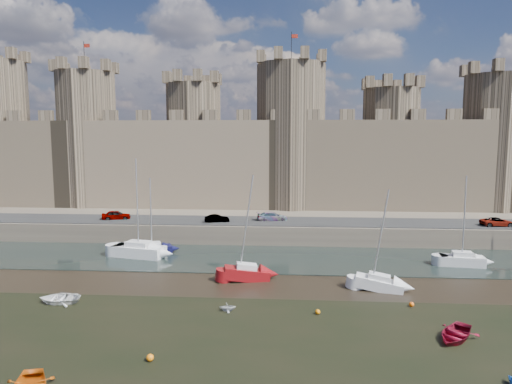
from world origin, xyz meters
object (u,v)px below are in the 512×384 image
(car_0, at_px, (116,215))
(sailboat_5, at_px, (379,283))
(sailboat_4, at_px, (247,272))
(sailboat_0, at_px, (139,250))
(sailboat_2, at_px, (462,259))
(car_3, at_px, (497,222))
(car_2, at_px, (272,216))
(sailboat_1, at_px, (152,249))
(car_1, at_px, (217,219))

(car_0, height_order, sailboat_5, sailboat_5)
(car_0, height_order, sailboat_4, sailboat_4)
(sailboat_0, height_order, sailboat_2, sailboat_0)
(car_0, relative_size, sailboat_5, 0.41)
(car_3, bearing_deg, car_0, 84.54)
(sailboat_0, xyz_separation_m, sailboat_4, (13.32, -7.61, -0.11))
(car_2, relative_size, sailboat_1, 0.45)
(sailboat_2, bearing_deg, car_0, 172.11)
(sailboat_5, bearing_deg, car_0, 161.56)
(sailboat_4, height_order, sailboat_5, sailboat_4)
(sailboat_1, distance_m, sailboat_4, 14.88)
(sailboat_2, relative_size, sailboat_5, 1.05)
(sailboat_0, xyz_separation_m, sailboat_1, (1.24, 1.08, -0.12))
(sailboat_1, bearing_deg, car_3, -12.01)
(car_3, distance_m, sailboat_2, 13.07)
(car_0, relative_size, car_3, 0.93)
(car_0, distance_m, sailboat_1, 12.11)
(car_3, xyz_separation_m, sailboat_2, (-8.02, -10.06, -2.29))
(car_2, xyz_separation_m, sailboat_5, (10.53, -20.46, -2.42))
(car_3, height_order, sailboat_2, sailboat_2)
(car_1, distance_m, car_3, 36.36)
(sailboat_0, relative_size, sailboat_5, 1.23)
(car_1, bearing_deg, sailboat_5, -150.56)
(car_1, height_order, car_2, car_2)
(sailboat_0, bearing_deg, car_3, 23.71)
(car_2, relative_size, car_3, 1.00)
(car_0, relative_size, sailboat_2, 0.39)
(sailboat_0, bearing_deg, car_0, 135.01)
(car_0, bearing_deg, sailboat_4, -146.75)
(car_2, height_order, sailboat_5, sailboat_5)
(sailboat_1, bearing_deg, sailboat_0, -161.19)
(sailboat_1, bearing_deg, car_0, 108.25)
(sailboat_0, distance_m, sailboat_2, 36.17)
(sailboat_5, bearing_deg, sailboat_0, 172.54)
(sailboat_1, distance_m, sailboat_5, 26.70)
(car_3, bearing_deg, sailboat_5, 130.98)
(sailboat_2, distance_m, sailboat_4, 23.71)
(car_0, relative_size, car_2, 0.93)
(sailboat_0, height_order, sailboat_1, sailboat_0)
(car_3, bearing_deg, sailboat_2, 137.43)
(car_1, bearing_deg, sailboat_1, 125.84)
(car_0, xyz_separation_m, sailboat_0, (6.46, -10.11, -2.29))
(sailboat_2, bearing_deg, sailboat_0, -174.94)
(car_3, bearing_deg, sailboat_1, 96.22)
(car_2, xyz_separation_m, car_3, (29.01, -1.99, -0.03))
(sailboat_2, bearing_deg, car_3, 58.46)
(sailboat_0, bearing_deg, sailboat_4, -17.32)
(sailboat_2, xyz_separation_m, sailboat_5, (-10.46, -8.41, -0.10))
(car_0, xyz_separation_m, sailboat_5, (32.15, -19.77, -2.47))
(car_2, xyz_separation_m, sailboat_4, (-1.85, -18.41, -2.34))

